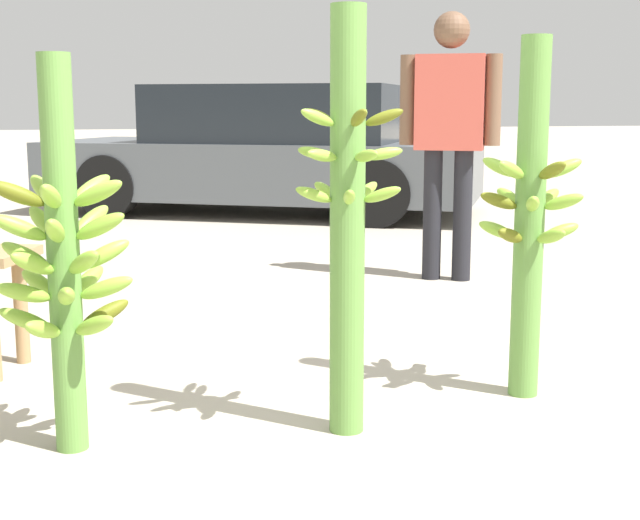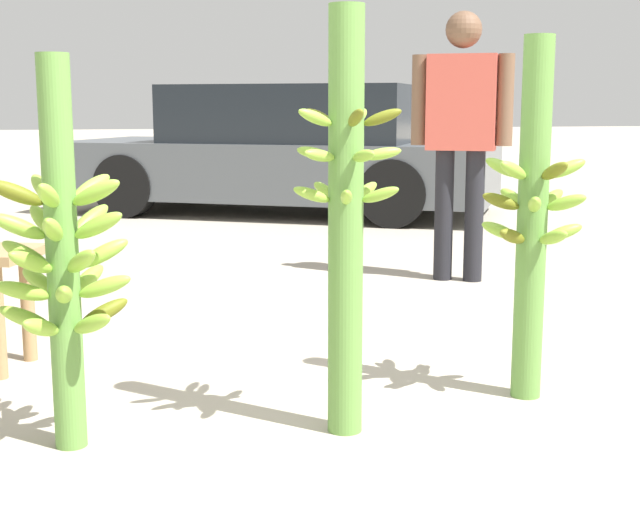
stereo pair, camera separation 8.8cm
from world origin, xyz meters
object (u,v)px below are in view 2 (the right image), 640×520
Objects in this scene: banana_stalk_center at (346,217)px; parked_car at (286,152)px; banana_stalk_right at (532,217)px; vendor_person at (461,122)px; banana_stalk_left at (62,256)px.

banana_stalk_center is 6.34m from parked_car.
banana_stalk_right is 6.06m from parked_car.
banana_stalk_center is at bearing 88.71° from vendor_person.
vendor_person is 0.36× the size of parked_car.
banana_stalk_center is 0.85× the size of vendor_person.
parked_car is (0.25, 6.06, -0.07)m from banana_stalk_right.
banana_stalk_center is 0.30× the size of parked_car.
banana_stalk_right is (1.68, 0.13, 0.06)m from banana_stalk_left.
banana_stalk_center is at bearing -165.62° from banana_stalk_right.
banana_stalk_left is at bearing -175.67° from banana_stalk_right.
banana_stalk_right reaches higher than parked_car.
parked_car is (1.03, 6.25, -0.11)m from banana_stalk_center.
banana_stalk_center is 1.05× the size of banana_stalk_right.
banana_stalk_center is at bearing -4.43° from banana_stalk_left.
banana_stalk_center is at bearing -160.16° from parked_car.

